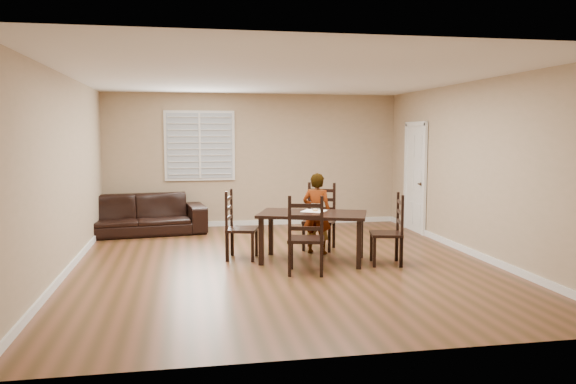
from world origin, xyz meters
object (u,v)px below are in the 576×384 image
object	(u,v)px
chair_right	(395,232)
chair_near	(321,219)
chair_left	(234,228)
sofa	(136,215)
child	(317,213)
chair_far	(306,239)
donut	(315,210)
dining_table	(313,219)

from	to	relation	value
chair_right	chair_near	bearing A→B (deg)	-137.47
chair_left	sofa	xyz separation A→B (m)	(-1.64, 2.39, -0.10)
chair_right	child	xyz separation A→B (m)	(-0.94, 0.92, 0.17)
chair_far	donut	world-z (taller)	chair_far
chair_far	chair_right	distance (m)	1.46
chair_far	dining_table	bearing A→B (deg)	-94.59
chair_right	donut	distance (m)	1.22
dining_table	child	bearing A→B (deg)	90.00
chair_far	child	bearing A→B (deg)	-94.94
chair_near	sofa	size ratio (longest dim) A/B	0.43
chair_near	chair_far	world-z (taller)	same
dining_table	chair_far	size ratio (longest dim) A/B	1.63
chair_left	donut	bearing A→B (deg)	-85.96
chair_near	donut	size ratio (longest dim) A/B	12.06
chair_far	chair_left	world-z (taller)	chair_far
chair_far	donut	bearing A→B (deg)	-95.84
chair_right	child	world-z (taller)	child
chair_left	dining_table	bearing A→B (deg)	-94.13
child	donut	bearing A→B (deg)	103.29
chair_far	chair_right	xyz separation A→B (m)	(1.41, 0.41, -0.02)
child	dining_table	bearing A→B (deg)	100.43
chair_near	chair_left	world-z (taller)	chair_near
chair_far	chair_right	bearing A→B (deg)	-149.49
dining_table	chair_left	world-z (taller)	chair_left
sofa	child	bearing A→B (deg)	-45.00
dining_table	chair_right	size ratio (longest dim) A/B	1.70
chair_far	sofa	distance (m)	4.37
chair_left	chair_right	size ratio (longest dim) A/B	1.01
chair_right	donut	world-z (taller)	chair_right
dining_table	chair_left	bearing A→B (deg)	-179.51
chair_right	sofa	xyz separation A→B (m)	(-3.90, 3.18, -0.10)
chair_left	child	bearing A→B (deg)	-68.98
chair_far	sofa	size ratio (longest dim) A/B	0.42
chair_far	chair_left	xyz separation A→B (m)	(-0.86, 1.19, -0.02)
dining_table	sofa	bearing A→B (deg)	154.60
child	chair_far	bearing A→B (deg)	100.93
dining_table	sofa	world-z (taller)	sofa
chair_right	child	bearing A→B (deg)	-122.16
chair_left	child	world-z (taller)	child
chair_near	chair_far	size ratio (longest dim) A/B	1.00
chair_left	sofa	bearing A→B (deg)	49.55
chair_near	donut	xyz separation A→B (m)	(-0.28, -0.79, 0.26)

